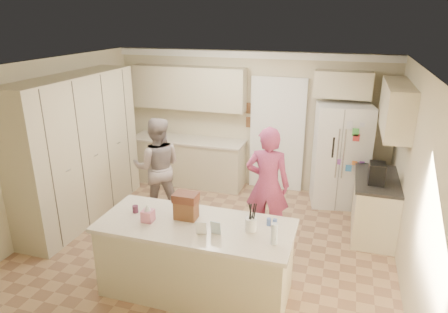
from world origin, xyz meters
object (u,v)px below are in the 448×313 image
(teen_boy, at_px, (158,167))
(refrigerator, at_px, (340,155))
(island_base, at_px, (196,260))
(dollhouse_body, at_px, (186,210))
(teen_girl, at_px, (267,185))
(tissue_box, at_px, (148,216))
(coffee_maker, at_px, (377,173))
(utensil_crock, at_px, (251,224))

(teen_boy, bearing_deg, refrigerator, -176.57)
(island_base, bearing_deg, refrigerator, 63.35)
(dollhouse_body, height_order, teen_boy, teen_boy)
(dollhouse_body, bearing_deg, island_base, -33.69)
(teen_boy, xyz_separation_m, teen_girl, (1.90, -0.30, 0.05))
(refrigerator, height_order, teen_girl, refrigerator)
(tissue_box, bearing_deg, coffee_maker, 37.57)
(utensil_crock, relative_size, teen_girl, 0.09)
(refrigerator, bearing_deg, tissue_box, -133.32)
(refrigerator, distance_m, island_base, 3.44)
(dollhouse_body, xyz_separation_m, teen_boy, (-1.19, 1.65, -0.20))
(utensil_crock, distance_m, dollhouse_body, 0.80)
(refrigerator, bearing_deg, dollhouse_body, -129.54)
(utensil_crock, height_order, dollhouse_body, dollhouse_body)
(coffee_maker, bearing_deg, teen_girl, -162.91)
(island_base, bearing_deg, teen_boy, 127.52)
(coffee_maker, xyz_separation_m, tissue_box, (-2.60, -2.00, -0.07))
(refrigerator, height_order, coffee_maker, refrigerator)
(teen_girl, bearing_deg, refrigerator, -123.60)
(teen_boy, bearing_deg, tissue_box, 92.28)
(coffee_maker, relative_size, dollhouse_body, 1.15)
(coffee_maker, relative_size, teen_girl, 0.17)
(island_base, bearing_deg, tissue_box, -169.70)
(teen_girl, bearing_deg, teen_boy, -11.59)
(island_base, distance_m, utensil_crock, 0.86)
(refrigerator, relative_size, coffee_maker, 6.00)
(refrigerator, xyz_separation_m, teen_girl, (-0.97, -1.60, -0.02))
(tissue_box, bearing_deg, teen_girl, 54.23)
(refrigerator, bearing_deg, teen_girl, -130.97)
(dollhouse_body, relative_size, teen_boy, 0.16)
(coffee_maker, xyz_separation_m, teen_girl, (-1.49, -0.46, -0.19))
(teen_boy, bearing_deg, utensil_crock, 118.66)
(island_base, height_order, utensil_crock, utensil_crock)
(tissue_box, bearing_deg, island_base, 10.30)
(teen_girl, bearing_deg, coffee_maker, -165.41)
(coffee_maker, xyz_separation_m, dollhouse_body, (-2.20, -1.80, -0.03))
(teen_boy, relative_size, teen_girl, 0.95)
(refrigerator, distance_m, coffee_maker, 1.27)
(coffee_maker, xyz_separation_m, utensil_crock, (-1.40, -1.85, -0.07))
(coffee_maker, height_order, tissue_box, coffee_maker)
(utensil_crock, bearing_deg, teen_girl, 93.65)
(dollhouse_body, xyz_separation_m, teen_girl, (0.71, 1.34, -0.15))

